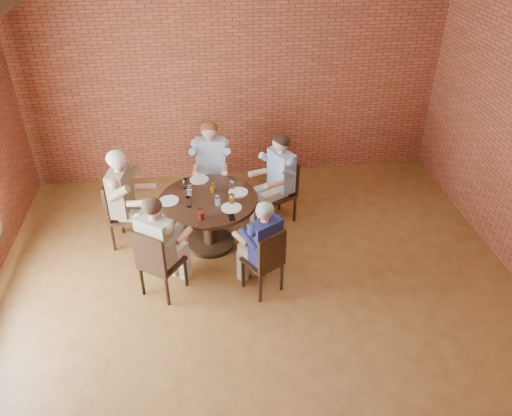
{
  "coord_description": "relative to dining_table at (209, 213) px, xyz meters",
  "views": [
    {
      "loc": [
        -0.59,
        -3.96,
        4.23
      ],
      "look_at": [
        0.03,
        1.0,
        0.91
      ],
      "focal_mm": 35.0,
      "sensor_mm": 36.0,
      "label": 1
    }
  ],
  "objects": [
    {
      "name": "glass_c",
      "position": [
        -0.28,
        0.3,
        0.29
      ],
      "size": [
        0.07,
        0.07,
        0.14
      ],
      "primitive_type": "cylinder",
      "color": "white",
      "rests_on": "dining_table"
    },
    {
      "name": "plate_a",
      "position": [
        0.4,
        0.09,
        0.23
      ],
      "size": [
        0.26,
        0.26,
        0.01
      ],
      "primitive_type": "cylinder",
      "color": "white",
      "rests_on": "dining_table"
    },
    {
      "name": "plate_b",
      "position": [
        -0.1,
        0.49,
        0.23
      ],
      "size": [
        0.26,
        0.26,
        0.01
      ],
      "primitive_type": "cylinder",
      "color": "white",
      "rests_on": "dining_table"
    },
    {
      "name": "chair_c",
      "position": [
        -1.16,
        0.21,
        -0.0
      ],
      "size": [
        0.53,
        0.53,
        0.97
      ],
      "rotation": [
        0.0,
        0.0,
        1.39
      ],
      "color": "black",
      "rests_on": "floor"
    },
    {
      "name": "chair_d",
      "position": [
        -0.65,
        -0.91,
        -0.02
      ],
      "size": [
        0.6,
        0.6,
        0.94
      ],
      "rotation": [
        0.0,
        0.0,
        2.52
      ],
      "color": "black",
      "rests_on": "floor"
    },
    {
      "name": "ceiling",
      "position": [
        0.53,
        -1.53,
        2.87
      ],
      "size": [
        7.0,
        7.0,
        0.0
      ],
      "primitive_type": "plane",
      "rotation": [
        3.14,
        0.0,
        0.0
      ],
      "color": "silver",
      "rests_on": "wall_back"
    },
    {
      "name": "wall_back",
      "position": [
        0.53,
        1.97,
        1.17
      ],
      "size": [
        7.0,
        0.0,
        7.0
      ],
      "primitive_type": "plane",
      "rotation": [
        1.57,
        0.0,
        0.0
      ],
      "color": "#97412B",
      "rests_on": "ground"
    },
    {
      "name": "chair_a",
      "position": [
        1.07,
        0.54,
        -0.02
      ],
      "size": [
        0.58,
        0.58,
        0.95
      ],
      "rotation": [
        0.0,
        0.0,
        -1.11
      ],
      "color": "black",
      "rests_on": "floor"
    },
    {
      "name": "glass_f",
      "position": [
        -0.1,
        -0.45,
        0.29
      ],
      "size": [
        0.07,
        0.07,
        0.14
      ],
      "primitive_type": "cylinder",
      "color": "white",
      "rests_on": "dining_table"
    },
    {
      "name": "glass_b",
      "position": [
        0.07,
        0.15,
        0.29
      ],
      "size": [
        0.07,
        0.07,
        0.14
      ],
      "primitive_type": "cylinder",
      "color": "white",
      "rests_on": "dining_table"
    },
    {
      "name": "diner_c",
      "position": [
        -1.07,
        0.2,
        0.17
      ],
      "size": [
        0.79,
        0.68,
        1.4
      ],
      "primitive_type": null,
      "rotation": [
        0.0,
        0.0,
        1.39
      ],
      "color": "brown",
      "rests_on": "floor"
    },
    {
      "name": "plate_c",
      "position": [
        -0.5,
        -0.0,
        0.23
      ],
      "size": [
        0.26,
        0.26,
        0.01
      ],
      "primitive_type": "cylinder",
      "color": "white",
      "rests_on": "dining_table"
    },
    {
      "name": "plate_d",
      "position": [
        0.28,
        -0.27,
        0.23
      ],
      "size": [
        0.26,
        0.26,
        0.01
      ],
      "primitive_type": "cylinder",
      "color": "white",
      "rests_on": "dining_table"
    },
    {
      "name": "dining_table",
      "position": [
        0.0,
        0.0,
        0.0
      ],
      "size": [
        1.29,
        1.29,
        0.75
      ],
      "color": "black",
      "rests_on": "floor"
    },
    {
      "name": "chair_b",
      "position": [
        0.09,
        1.04,
        -0.01
      ],
      "size": [
        0.48,
        0.48,
        0.96
      ],
      "rotation": [
        0.0,
        0.0,
        -0.09
      ],
      "color": "black",
      "rests_on": "floor"
    },
    {
      "name": "diner_e",
      "position": [
        0.58,
        -0.95,
        0.1
      ],
      "size": [
        0.73,
        0.76,
        1.26
      ],
      "primitive_type": null,
      "rotation": [
        0.0,
        0.0,
        3.69
      ],
      "color": "#1D1F51",
      "rests_on": "floor"
    },
    {
      "name": "chair_e",
      "position": [
        0.62,
        -1.02,
        -0.04
      ],
      "size": [
        0.54,
        0.54,
        0.9
      ],
      "rotation": [
        0.0,
        0.0,
        3.69
      ],
      "color": "black",
      "rests_on": "floor"
    },
    {
      "name": "diner_d",
      "position": [
        -0.6,
        -0.84,
        0.14
      ],
      "size": [
        0.82,
        0.85,
        1.35
      ],
      "primitive_type": null,
      "rotation": [
        0.0,
        0.0,
        2.52
      ],
      "color": "tan",
      "rests_on": "floor"
    },
    {
      "name": "glass_h",
      "position": [
        0.3,
        -0.16,
        0.29
      ],
      "size": [
        0.07,
        0.07,
        0.14
      ],
      "primitive_type": "cylinder",
      "color": "white",
      "rests_on": "dining_table"
    },
    {
      "name": "glass_e",
      "position": [
        -0.25,
        -0.16,
        0.29
      ],
      "size": [
        0.07,
        0.07,
        0.14
      ],
      "primitive_type": "cylinder",
      "color": "white",
      "rests_on": "dining_table"
    },
    {
      "name": "glass_a",
      "position": [
        0.33,
        0.16,
        0.29
      ],
      "size": [
        0.07,
        0.07,
        0.14
      ],
      "primitive_type": "cylinder",
      "color": "white",
      "rests_on": "dining_table"
    },
    {
      "name": "glass_g",
      "position": [
        0.12,
        -0.17,
        0.29
      ],
      "size": [
        0.07,
        0.07,
        0.14
      ],
      "primitive_type": "cylinder",
      "color": "white",
      "rests_on": "dining_table"
    },
    {
      "name": "diner_a",
      "position": [
        0.99,
        0.5,
        0.15
      ],
      "size": [
        0.83,
        0.78,
        1.35
      ],
      "primitive_type": null,
      "rotation": [
        0.0,
        0.0,
        -1.11
      ],
      "color": "#3C619D",
      "rests_on": "floor"
    },
    {
      "name": "glass_d",
      "position": [
        -0.23,
        0.11,
        0.29
      ],
      "size": [
        0.07,
        0.07,
        0.14
      ],
      "primitive_type": "cylinder",
      "color": "white",
      "rests_on": "dining_table"
    },
    {
      "name": "floor",
      "position": [
        0.53,
        -1.53,
        -0.53
      ],
      "size": [
        7.0,
        7.0,
        0.0
      ],
      "primitive_type": "plane",
      "color": "#8F5F2C",
      "rests_on": "ground"
    },
    {
      "name": "smartphone",
      "position": [
        0.27,
        -0.47,
        0.23
      ],
      "size": [
        0.09,
        0.15,
        0.01
      ],
      "primitive_type": "cube",
      "rotation": [
        0.0,
        0.0,
        0.11
      ],
      "color": "black",
      "rests_on": "dining_table"
    },
    {
      "name": "diner_b",
      "position": [
        0.08,
        0.95,
        0.16
      ],
      "size": [
        0.61,
        0.73,
        1.38
      ],
      "primitive_type": null,
      "rotation": [
        0.0,
        0.0,
        -0.09
      ],
      "color": "#9AADC4",
      "rests_on": "floor"
    }
  ]
}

